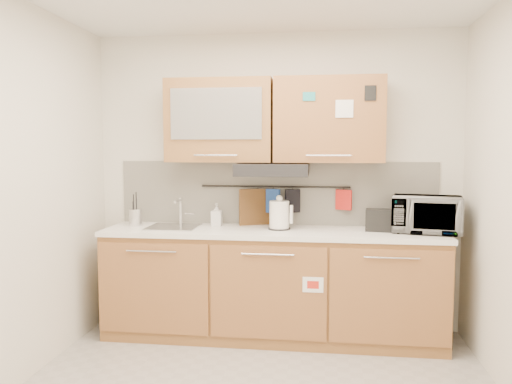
# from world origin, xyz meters

# --- Properties ---
(wall_back) EXTENTS (3.20, 0.00, 3.20)m
(wall_back) POSITION_xyz_m (0.00, 1.50, 1.30)
(wall_back) COLOR silver
(wall_back) RESTS_ON ground
(wall_left) EXTENTS (0.00, 3.00, 3.00)m
(wall_left) POSITION_xyz_m (-1.60, 0.00, 1.30)
(wall_left) COLOR silver
(wall_left) RESTS_ON ground
(base_cabinet) EXTENTS (2.80, 0.64, 0.88)m
(base_cabinet) POSITION_xyz_m (0.00, 1.19, 0.41)
(base_cabinet) COLOR #A06639
(base_cabinet) RESTS_ON floor
(countertop) EXTENTS (2.82, 0.62, 0.04)m
(countertop) POSITION_xyz_m (0.00, 1.19, 0.90)
(countertop) COLOR white
(countertop) RESTS_ON base_cabinet
(backsplash) EXTENTS (2.80, 0.02, 0.56)m
(backsplash) POSITION_xyz_m (0.00, 1.49, 1.20)
(backsplash) COLOR silver
(backsplash) RESTS_ON countertop
(upper_cabinets) EXTENTS (1.82, 0.37, 0.70)m
(upper_cabinets) POSITION_xyz_m (-0.00, 1.32, 1.83)
(upper_cabinets) COLOR #A06639
(upper_cabinets) RESTS_ON wall_back
(range_hood) EXTENTS (0.60, 0.46, 0.10)m
(range_hood) POSITION_xyz_m (0.00, 1.25, 1.42)
(range_hood) COLOR black
(range_hood) RESTS_ON upper_cabinets
(sink) EXTENTS (0.42, 0.40, 0.26)m
(sink) POSITION_xyz_m (-0.85, 1.21, 0.92)
(sink) COLOR silver
(sink) RESTS_ON countertop
(utensil_rail) EXTENTS (1.30, 0.02, 0.02)m
(utensil_rail) POSITION_xyz_m (0.00, 1.45, 1.26)
(utensil_rail) COLOR black
(utensil_rail) RESTS_ON backsplash
(utensil_crock) EXTENTS (0.12, 0.12, 0.29)m
(utensil_crock) POSITION_xyz_m (-1.21, 1.25, 1.00)
(utensil_crock) COLOR silver
(utensil_crock) RESTS_ON countertop
(kettle) EXTENTS (0.21, 0.19, 0.29)m
(kettle) POSITION_xyz_m (0.06, 1.22, 1.04)
(kettle) COLOR white
(kettle) RESTS_ON countertop
(toaster) EXTENTS (0.26, 0.18, 0.18)m
(toaster) POSITION_xyz_m (0.89, 1.24, 1.01)
(toaster) COLOR black
(toaster) RESTS_ON countertop
(microwave) EXTENTS (0.59, 0.46, 0.29)m
(microwave) POSITION_xyz_m (1.25, 1.22, 1.07)
(microwave) COLOR #999999
(microwave) RESTS_ON countertop
(soap_bottle) EXTENTS (0.09, 0.09, 0.20)m
(soap_bottle) POSITION_xyz_m (-0.50, 1.34, 1.02)
(soap_bottle) COLOR #999999
(soap_bottle) RESTS_ON countertop
(cutting_board) EXTENTS (0.31, 0.16, 0.41)m
(cutting_board) POSITION_xyz_m (-0.15, 1.44, 1.03)
(cutting_board) COLOR brown
(cutting_board) RESTS_ON utensil_rail
(oven_mitt) EXTENTS (0.13, 0.07, 0.21)m
(oven_mitt) POSITION_xyz_m (-0.01, 1.44, 1.14)
(oven_mitt) COLOR #214597
(oven_mitt) RESTS_ON utensil_rail
(dark_pouch) EXTENTS (0.13, 0.08, 0.20)m
(dark_pouch) POSITION_xyz_m (0.16, 1.44, 1.14)
(dark_pouch) COLOR black
(dark_pouch) RESTS_ON utensil_rail
(pot_holder) EXTENTS (0.14, 0.08, 0.17)m
(pot_holder) POSITION_xyz_m (0.60, 1.44, 1.15)
(pot_holder) COLOR red
(pot_holder) RESTS_ON utensil_rail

